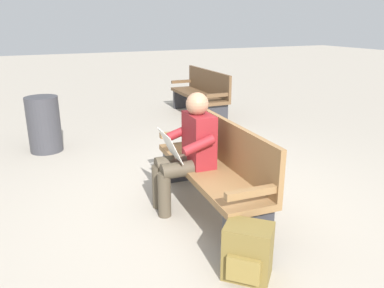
{
  "coord_description": "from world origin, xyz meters",
  "views": [
    {
      "loc": [
        -3.07,
        1.59,
        1.83
      ],
      "look_at": [
        0.07,
        0.15,
        0.7
      ],
      "focal_mm": 35.57,
      "sensor_mm": 36.0,
      "label": 1
    }
  ],
  "objects_px": {
    "person_seated": "(188,149)",
    "trash_bin": "(44,124)",
    "backpack": "(248,252)",
    "bench_far": "(201,93)",
    "bench_near": "(216,167)"
  },
  "relations": [
    {
      "from": "person_seated",
      "to": "trash_bin",
      "type": "bearing_deg",
      "value": 28.83
    },
    {
      "from": "backpack",
      "to": "person_seated",
      "type": "bearing_deg",
      "value": -3.05
    },
    {
      "from": "person_seated",
      "to": "bench_far",
      "type": "bearing_deg",
      "value": -24.5
    },
    {
      "from": "backpack",
      "to": "trash_bin",
      "type": "xyz_separation_m",
      "value": [
        3.68,
        1.11,
        0.19
      ]
    },
    {
      "from": "person_seated",
      "to": "trash_bin",
      "type": "height_order",
      "value": "person_seated"
    },
    {
      "from": "person_seated",
      "to": "trash_bin",
      "type": "xyz_separation_m",
      "value": [
        2.47,
        1.17,
        -0.23
      ]
    },
    {
      "from": "bench_near",
      "to": "bench_far",
      "type": "relative_size",
      "value": 1.01
    },
    {
      "from": "trash_bin",
      "to": "backpack",
      "type": "bearing_deg",
      "value": -163.22
    },
    {
      "from": "trash_bin",
      "to": "bench_near",
      "type": "bearing_deg",
      "value": -151.97
    },
    {
      "from": "bench_near",
      "to": "person_seated",
      "type": "xyz_separation_m",
      "value": [
        0.16,
        0.22,
        0.17
      ]
    },
    {
      "from": "bench_far",
      "to": "person_seated",
      "type": "bearing_deg",
      "value": 153.33
    },
    {
      "from": "bench_far",
      "to": "trash_bin",
      "type": "xyz_separation_m",
      "value": [
        -1.0,
        3.01,
        -0.06
      ]
    },
    {
      "from": "bench_far",
      "to": "bench_near",
      "type": "bearing_deg",
      "value": 157.25
    },
    {
      "from": "bench_near",
      "to": "trash_bin",
      "type": "bearing_deg",
      "value": 31.44
    },
    {
      "from": "person_seated",
      "to": "backpack",
      "type": "distance_m",
      "value": 1.28
    }
  ]
}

